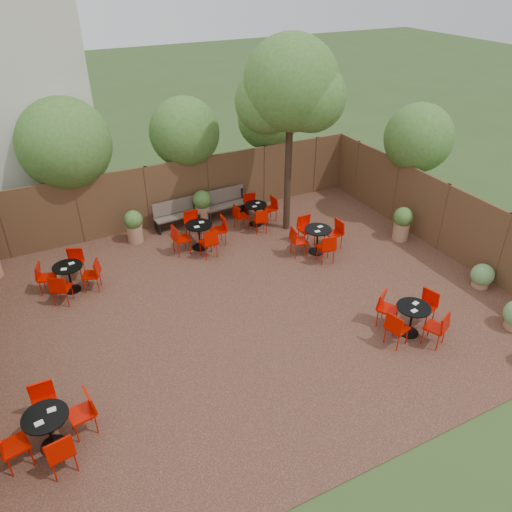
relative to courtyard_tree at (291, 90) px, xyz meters
name	(u,v)px	position (x,y,z in m)	size (l,w,h in m)	color
ground	(252,304)	(-2.70, -3.02, -4.20)	(80.00, 80.00, 0.00)	#354F23
courtyard_paving	(252,304)	(-2.70, -3.02, -4.19)	(12.00, 10.00, 0.02)	#3C2018
fence_back	(180,192)	(-2.70, 1.98, -3.20)	(12.00, 0.08, 2.00)	#50341D
fence_right	(442,217)	(3.30, -3.02, -3.20)	(0.08, 10.00, 2.00)	#50341D
overhang_foliage	(102,174)	(-5.22, 0.17, -1.50)	(15.54, 10.43, 2.63)	#396420
courtyard_tree	(291,90)	(0.00, 0.00, 0.00)	(2.74, 2.64, 5.65)	black
park_bench_left	(176,214)	(-3.00, 1.60, -3.73)	(1.43, 0.54, 0.87)	brown
park_bench_right	(225,203)	(-1.36, 1.60, -3.71)	(1.51, 0.55, 0.92)	brown
bistro_tables	(225,274)	(-3.01, -2.12, -3.75)	(9.21, 7.73, 0.88)	black
planters	(175,228)	(-3.39, 0.52, -3.61)	(11.56, 4.27, 1.13)	#98684C
low_shrubs	(510,311)	(2.28, -6.34, -3.87)	(1.86, 3.14, 0.70)	#98684C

